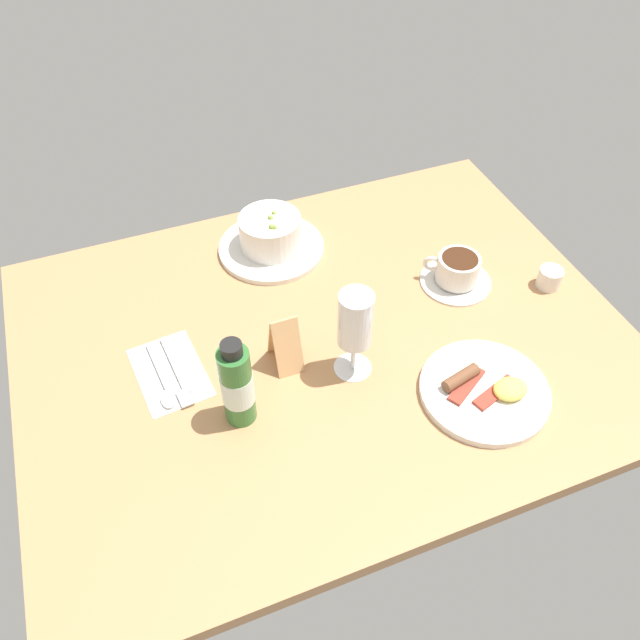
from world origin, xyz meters
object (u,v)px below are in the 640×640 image
Objects in this scene: coffee_cup at (457,271)px; menu_card at (285,341)px; wine_glass at (355,323)px; creamer_jug at (549,278)px; breakfast_plate at (485,390)px; porridge_bowl at (271,236)px; cutlery_setting at (170,374)px; sauce_bottle_green at (237,385)px.

menu_card is (38.33, 7.08, 2.47)cm from coffee_cup.
creamer_jug is at bearing -173.27° from wine_glass.
porridge_bowl is at bearing -65.63° from breakfast_plate.
menu_card reaches higher than creamer_jug.
creamer_jug is 45.71cm from wine_glass.
creamer_jug is (-47.77, 30.30, -1.68)cm from porridge_bowl.
breakfast_plate is (-49.27, 23.52, 0.68)cm from cutlery_setting.
sauce_bottle_green reaches higher than coffee_cup.
wine_glass reaches higher than creamer_jug.
sauce_bottle_green is (-9.27, 12.72, 7.87)cm from cutlery_setting.
sauce_bottle_green is at bearing 126.10° from cutlery_setting.
wine_glass reaches higher than menu_card.
cutlery_setting is 58.43cm from coffee_cup.
coffee_cup is (-58.31, -2.71, 2.60)cm from cutlery_setting.
wine_glass is 13.50cm from menu_card.
menu_card is (7.12, 29.78, 1.52)cm from porridge_bowl.
sauce_bottle_green reaches higher than menu_card.
sauce_bottle_green is (21.19, 2.58, -3.46)cm from wine_glass.
porridge_bowl is 3.95× the size of creamer_jug.
menu_card is at bearing 167.67° from cutlery_setting.
menu_card is at bearing -142.06° from sauce_bottle_green.
porridge_bowl is 1.24× the size of cutlery_setting.
cutlery_setting is 0.99× the size of sauce_bottle_green.
coffee_cup reaches higher than cutlery_setting.
menu_card reaches higher than cutlery_setting.
creamer_jug is 31.68cm from breakfast_plate.
sauce_bottle_green is at bearing 6.95° from wine_glass.
wine_glass reaches higher than porridge_bowl.
creamer_jug reaches higher than breakfast_plate.
porridge_bowl is 30.66cm from menu_card.
wine_glass is 21.62cm from sauce_bottle_green.
menu_card is (-19.99, 4.37, 5.07)cm from cutlery_setting.
porridge_bowl is 1.00× the size of breakfast_plate.
creamer_jug is at bearing 179.45° from menu_card.
sauce_bottle_green is (49.04, 15.43, 5.28)cm from coffee_cup.
coffee_cup is 51.68cm from sauce_bottle_green.
coffee_cup is at bearing -162.53° from sauce_bottle_green.
coffee_cup is at bearing -169.53° from menu_card.
menu_card reaches higher than coffee_cup.
creamer_jug is (-16.57, 7.61, -0.72)cm from coffee_cup.
sauce_bottle_green reaches higher than wine_glass.
coffee_cup is 0.80× the size of wine_glass.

